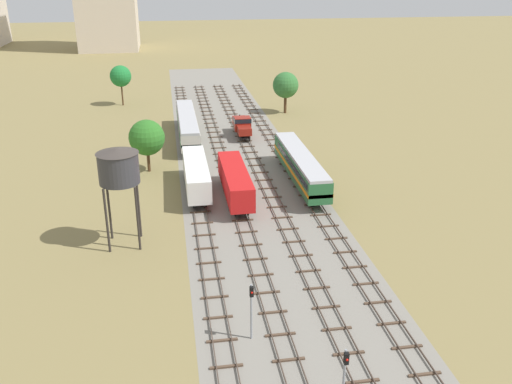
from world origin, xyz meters
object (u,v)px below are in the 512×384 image
Objects in this scene: diesel_railcar_centre_mid at (300,164)px; water_tower at (118,167)px; passenger_coach_far_left_midfar at (187,124)px; signal_post_nearest at (251,305)px; signal_post_near at (345,374)px; freight_boxcar_left_nearest at (235,180)px; freight_boxcar_far_left_near at (196,173)px; shunter_loco_centre_left_far at (242,125)px.

water_tower reaches higher than diesel_railcar_centre_mid.
signal_post_nearest is at bearing -87.60° from passenger_coach_far_left_midfar.
signal_post_near reaches higher than passenger_coach_far_left_midfar.
freight_boxcar_left_nearest is 17.09m from water_tower.
water_tower is at bearing 120.48° from signal_post_nearest.
freight_boxcar_far_left_near is (-4.51, 3.11, 0.00)m from freight_boxcar_left_nearest.
freight_boxcar_far_left_near is at bearing 94.21° from signal_post_nearest.
signal_post_nearest is (-6.77, -54.04, 1.05)m from shunter_loco_centre_left_far.
freight_boxcar_far_left_near is 13.56m from diesel_railcar_centre_mid.
water_tower reaches higher than signal_post_near.
passenger_coach_far_left_midfar is 4.62× the size of signal_post_nearest.
signal_post_near is (-6.77, -39.76, 0.52)m from diesel_railcar_centre_mid.
diesel_railcar_centre_mid and passenger_coach_far_left_midfar have the same top height.
passenger_coach_far_left_midfar is (-4.52, 26.43, 0.16)m from freight_boxcar_left_nearest.
diesel_railcar_centre_mid reaches higher than freight_boxcar_far_left_near.
passenger_coach_far_left_midfar is 2.14× the size of water_tower.
shunter_loco_centre_left_far is at bearing 80.38° from freight_boxcar_left_nearest.
water_tower reaches higher than signal_post_nearest.
water_tower is (-17.10, -36.50, 6.36)m from shunter_loco_centre_left_far.
freight_boxcar_far_left_near is 1.36× the size of water_tower.
water_tower is at bearing -141.77° from freight_boxcar_left_nearest.
shunter_loco_centre_left_far is at bearing 64.90° from water_tower.
shunter_loco_centre_left_far is (9.03, 0.16, -0.60)m from passenger_coach_far_left_midfar.
diesel_railcar_centre_mid is 4.22× the size of signal_post_near.
passenger_coach_far_left_midfar is 62.65m from signal_post_near.
freight_boxcar_left_nearest is 26.82m from passenger_coach_far_left_midfar.
diesel_railcar_centre_mid is at bearing 32.61° from water_tower.
signal_post_near reaches higher than signal_post_nearest.
diesel_railcar_centre_mid is at bearing -58.98° from passenger_coach_far_left_midfar.
passenger_coach_far_left_midfar is 9.05m from shunter_loco_centre_left_far.
signal_post_near is (6.77, -62.28, 0.50)m from passenger_coach_far_left_midfar.
signal_post_near reaches higher than freight_boxcar_far_left_near.
freight_boxcar_left_nearest is at bearing -156.56° from diesel_railcar_centre_mid.
freight_boxcar_left_nearest is 1.65× the size of shunter_loco_centre_left_far.
passenger_coach_far_left_midfar is 37.68m from water_tower.
freight_boxcar_left_nearest is 9.84m from diesel_railcar_centre_mid.
freight_boxcar_left_nearest is 26.97m from shunter_loco_centre_left_far.
freight_boxcar_far_left_near is 0.68× the size of diesel_railcar_centre_mid.
shunter_loco_centre_left_far is (9.02, 23.48, -0.44)m from freight_boxcar_far_left_near.
diesel_railcar_centre_mid is (13.54, 0.80, 0.15)m from freight_boxcar_far_left_near.
signal_post_nearest is at bearing -109.79° from diesel_railcar_centre_mid.
passenger_coach_far_left_midfar is at bearing 96.21° from signal_post_near.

